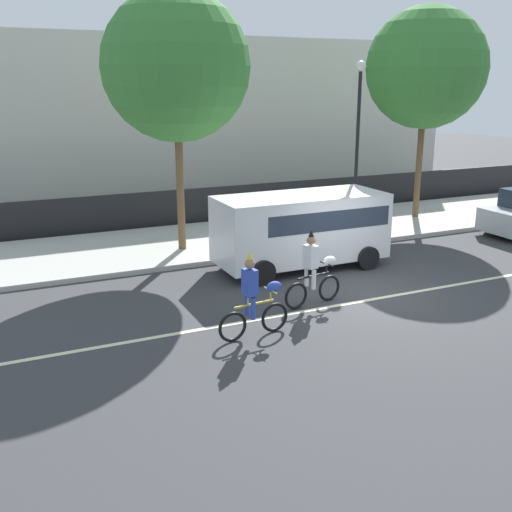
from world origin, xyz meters
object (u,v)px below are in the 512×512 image
Objects in this scene: parked_van_white at (303,225)px; street_lamp_post at (358,122)px; parade_cyclist_cobalt at (255,300)px; parade_cyclist_zebra at (314,272)px.

street_lamp_post reaches higher than parked_van_white.
parade_cyclist_cobalt is 2.42m from parade_cyclist_zebra.
parked_van_white is at bearing 65.89° from parade_cyclist_zebra.
parade_cyclist_zebra is 3.19m from parked_van_white.
parade_cyclist_cobalt is at bearing -130.19° from parked_van_white.
parade_cyclist_cobalt is 10.14m from street_lamp_post.
parade_cyclist_zebra is at bearing 28.55° from parade_cyclist_cobalt.
parade_cyclist_cobalt is at bearing -151.45° from parade_cyclist_zebra.
parade_cyclist_cobalt is 0.33× the size of street_lamp_post.
parade_cyclist_zebra is (2.12, 1.15, 0.00)m from parade_cyclist_cobalt.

